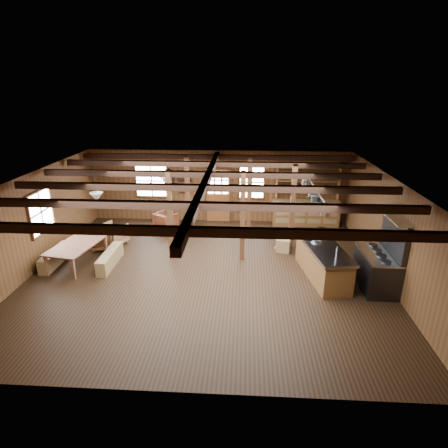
{
  "coord_description": "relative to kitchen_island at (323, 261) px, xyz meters",
  "views": [
    {
      "loc": [
        1.06,
        -9.62,
        5.12
      ],
      "look_at": [
        0.47,
        0.41,
        1.38
      ],
      "focal_mm": 30.0,
      "sensor_mm": 36.0,
      "label": 1
    }
  ],
  "objects": [
    {
      "name": "bowl",
      "position": [
        -0.16,
        0.34,
        0.49
      ],
      "size": [
        0.3,
        0.3,
        0.06
      ],
      "primitive_type": "imported",
      "rotation": [
        0.0,
        0.0,
        0.21
      ],
      "color": "silver",
      "rests_on": "kitchen_island"
    },
    {
      "name": "window_back_left",
      "position": [
        -5.87,
        4.47,
        1.12
      ],
      "size": [
        1.32,
        0.06,
        1.32
      ],
      "color": "white",
      "rests_on": "wall_back"
    },
    {
      "name": "timber_posts",
      "position": [
        -2.75,
        2.09,
        0.92
      ],
      "size": [
        3.95,
        2.35,
        2.8
      ],
      "color": "#412912",
      "rests_on": "floor"
    },
    {
      "name": "counter_pot",
      "position": [
        0.1,
        0.9,
        0.55
      ],
      "size": [
        0.3,
        0.3,
        0.18
      ],
      "primitive_type": "cylinder",
      "color": "#B7BABE",
      "rests_on": "kitchen_island"
    },
    {
      "name": "window_left",
      "position": [
        -8.23,
        0.51,
        1.12
      ],
      "size": [
        0.14,
        1.24,
        1.32
      ],
      "color": "white",
      "rests_on": "wall_back"
    },
    {
      "name": "dining_table",
      "position": [
        -7.17,
        0.35,
        -0.14
      ],
      "size": [
        1.38,
        2.06,
        0.67
      ],
      "primitive_type": "imported",
      "rotation": [
        0.0,
        0.0,
        1.39
      ],
      "color": "#8D5940",
      "rests_on": "floor"
    },
    {
      "name": "room",
      "position": [
        -3.27,
        0.01,
        0.92
      ],
      "size": [
        10.04,
        9.04,
        2.84
      ],
      "color": "black",
      "rests_on": "ground"
    },
    {
      "name": "notice_boards",
      "position": [
        -4.77,
        4.47,
        1.16
      ],
      "size": [
        1.08,
        0.03,
        0.9
      ],
      "color": "white",
      "rests_on": "wall_back"
    },
    {
      "name": "kitchen_island",
      "position": [
        0.0,
        0.0,
        0.0
      ],
      "size": [
        1.3,
        2.61,
        1.2
      ],
      "rotation": [
        0.0,
        0.0,
        0.17
      ],
      "color": "brown",
      "rests_on": "floor"
    },
    {
      "name": "armchair_c",
      "position": [
        -6.65,
        1.91,
        -0.11
      ],
      "size": [
        1.03,
        1.05,
        0.73
      ],
      "primitive_type": "imported",
      "rotation": [
        0.0,
        0.0,
        2.74
      ],
      "color": "#8C5F3F",
      "rests_on": "floor"
    },
    {
      "name": "armchair_b",
      "position": [
        -5.16,
        3.45,
        -0.16
      ],
      "size": [
        0.97,
        0.97,
        0.65
      ],
      "primitive_type": "imported",
      "rotation": [
        0.0,
        0.0,
        2.55
      ],
      "color": "brown",
      "rests_on": "floor"
    },
    {
      "name": "pendant_lamps",
      "position": [
        -5.52,
        1.01,
        1.77
      ],
      "size": [
        1.86,
        2.36,
        0.66
      ],
      "color": "#2D2D2F",
      "rests_on": "ceiling"
    },
    {
      "name": "step_stool",
      "position": [
        -0.94,
        1.63,
        -0.26
      ],
      "size": [
        0.56,
        0.46,
        0.44
      ],
      "primitive_type": "cube",
      "rotation": [
        0.0,
        0.0,
        -0.26
      ],
      "color": "olive",
      "rests_on": "floor"
    },
    {
      "name": "window_back_right",
      "position": [
        -1.97,
        4.47,
        1.12
      ],
      "size": [
        1.02,
        0.06,
        1.32
      ],
      "color": "white",
      "rests_on": "wall_back"
    },
    {
      "name": "back_door",
      "position": [
        -3.27,
        4.46,
        0.4
      ],
      "size": [
        1.02,
        0.08,
        2.15
      ],
      "color": "brown",
      "rests_on": "floor"
    },
    {
      "name": "armchair_a",
      "position": [
        -6.91,
        1.53,
        -0.16
      ],
      "size": [
        0.87,
        0.88,
        0.64
      ],
      "primitive_type": "imported",
      "rotation": [
        0.0,
        0.0,
        3.46
      ],
      "color": "brown",
      "rests_on": "floor"
    },
    {
      "name": "back_counter",
      "position": [
        0.13,
        4.22,
        0.12
      ],
      "size": [
        2.55,
        0.6,
        2.45
      ],
      "color": "brown",
      "rests_on": "floor"
    },
    {
      "name": "ceiling_joists",
      "position": [
        -3.27,
        0.19,
        2.2
      ],
      "size": [
        9.8,
        8.82,
        0.18
      ],
      "color": "black",
      "rests_on": "ceiling"
    },
    {
      "name": "pot_rack",
      "position": [
        -0.31,
        0.32,
        1.79
      ],
      "size": [
        0.35,
        3.0,
        0.46
      ],
      "color": "#2D2D2F",
      "rests_on": "ceiling"
    },
    {
      "name": "commercial_range",
      "position": [
        1.38,
        -0.47,
        0.18
      ],
      "size": [
        0.86,
        1.67,
        2.07
      ],
      "color": "#2D2D2F",
      "rests_on": "floor"
    },
    {
      "name": "bench_wall",
      "position": [
        -7.92,
        0.35,
        -0.26
      ],
      "size": [
        0.3,
        1.59,
        0.44
      ],
      "primitive_type": "cube",
      "color": "olive",
      "rests_on": "floor"
    },
    {
      "name": "bench_aisle",
      "position": [
        -6.23,
        0.35,
        -0.26
      ],
      "size": [
        0.3,
        1.61,
        0.44
      ],
      "primitive_type": "cube",
      "color": "olive",
      "rests_on": "floor"
    }
  ]
}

